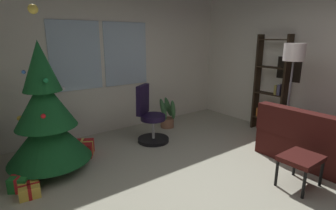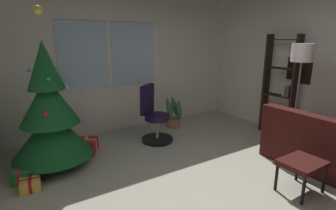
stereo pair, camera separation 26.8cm
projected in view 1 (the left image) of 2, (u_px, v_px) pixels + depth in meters
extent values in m
cube|color=#A7A590|center=(227.00, 191.00, 3.25)|extent=(4.90, 5.60, 0.10)
cube|color=silver|center=(119.00, 61.00, 5.10)|extent=(4.90, 0.10, 2.74)
cube|color=silver|center=(76.00, 56.00, 4.53)|extent=(0.90, 0.03, 1.20)
cube|color=silver|center=(126.00, 54.00, 5.10)|extent=(0.90, 0.03, 1.20)
cube|color=silver|center=(332.00, 65.00, 4.34)|extent=(0.10, 5.60, 2.74)
cube|color=black|center=(294.00, 71.00, 4.81)|extent=(0.02, 0.26, 0.42)
cube|color=black|center=(283.00, 68.00, 4.97)|extent=(0.02, 0.22, 0.41)
cube|color=#39120F|center=(335.00, 154.00, 3.71)|extent=(0.95, 2.01, 0.41)
cube|color=#39120F|center=(327.00, 132.00, 3.39)|extent=(0.22, 2.01, 0.42)
cube|color=#39120F|center=(278.00, 118.00, 4.37)|extent=(0.93, 0.15, 0.20)
cube|color=#39120F|center=(301.00, 158.00, 3.19)|extent=(0.49, 0.40, 0.06)
cylinder|color=black|center=(304.00, 185.00, 2.98)|extent=(0.04, 0.04, 0.35)
cylinder|color=black|center=(321.00, 174.00, 3.23)|extent=(0.04, 0.04, 0.35)
cylinder|color=black|center=(277.00, 173.00, 3.25)|extent=(0.04, 0.04, 0.35)
cylinder|color=black|center=(295.00, 163.00, 3.50)|extent=(0.04, 0.04, 0.35)
cylinder|color=#4C331E|center=(52.00, 164.00, 3.67)|extent=(0.12, 0.12, 0.16)
cone|color=#144E23|center=(49.00, 137.00, 3.57)|extent=(1.11, 1.11, 0.66)
cone|color=#144E23|center=(44.00, 103.00, 3.45)|extent=(0.80, 0.80, 0.66)
cone|color=#144E23|center=(40.00, 66.00, 3.33)|extent=(0.49, 0.49, 0.66)
sphere|color=red|center=(43.00, 116.00, 3.17)|extent=(0.06, 0.06, 0.06)
sphere|color=gold|center=(20.00, 118.00, 3.51)|extent=(0.07, 0.07, 0.07)
sphere|color=silver|center=(63.00, 89.00, 3.59)|extent=(0.06, 0.06, 0.06)
sphere|color=blue|center=(24.00, 72.00, 3.24)|extent=(0.05, 0.05, 0.05)
sphere|color=#1E8C4C|center=(46.00, 80.00, 3.20)|extent=(0.06, 0.06, 0.06)
sphere|color=#F2D14C|center=(33.00, 9.00, 3.16)|extent=(0.12, 0.12, 0.12)
cube|color=red|center=(82.00, 149.00, 4.12)|extent=(0.46, 0.45, 0.22)
cube|color=#EAD84C|center=(82.00, 149.00, 4.12)|extent=(0.32, 0.21, 0.23)
cube|color=#EAD84C|center=(82.00, 149.00, 4.12)|extent=(0.19, 0.30, 0.23)
cube|color=#1E722D|center=(22.00, 182.00, 3.20)|extent=(0.33, 0.35, 0.18)
cube|color=red|center=(22.00, 182.00, 3.20)|extent=(0.21, 0.16, 0.19)
cube|color=red|center=(22.00, 182.00, 3.20)|extent=(0.18, 0.25, 0.19)
cube|color=gold|center=(29.00, 190.00, 3.06)|extent=(0.25, 0.26, 0.14)
cube|color=#B21919|center=(29.00, 190.00, 3.06)|extent=(0.06, 0.25, 0.15)
cube|color=#B21919|center=(29.00, 190.00, 3.06)|extent=(0.24, 0.06, 0.15)
cylinder|color=black|center=(153.00, 140.00, 4.69)|extent=(0.56, 0.56, 0.06)
cylinder|color=#B2B2B7|center=(153.00, 128.00, 4.63)|extent=(0.05, 0.05, 0.39)
cylinder|color=black|center=(153.00, 117.00, 4.59)|extent=(0.44, 0.44, 0.09)
cube|color=black|center=(143.00, 100.00, 4.57)|extent=(0.38, 0.30, 0.52)
cube|color=black|center=(285.00, 87.00, 4.77)|extent=(0.18, 0.04, 1.88)
cube|color=black|center=(257.00, 83.00, 5.24)|extent=(0.18, 0.04, 1.88)
cube|color=black|center=(267.00, 119.00, 5.18)|extent=(0.18, 0.56, 0.02)
cube|color=black|center=(270.00, 94.00, 5.05)|extent=(0.18, 0.56, 0.02)
cube|color=black|center=(272.00, 67.00, 4.92)|extent=(0.18, 0.56, 0.02)
cube|color=black|center=(275.00, 40.00, 4.79)|extent=(0.18, 0.56, 0.02)
cube|color=#A92729|center=(278.00, 116.00, 5.00)|extent=(0.13, 0.07, 0.18)
cube|color=navy|center=(275.00, 116.00, 5.06)|extent=(0.13, 0.06, 0.16)
cube|color=beige|center=(271.00, 114.00, 5.12)|extent=(0.15, 0.07, 0.18)
cube|color=#2D6A32|center=(267.00, 114.00, 5.17)|extent=(0.16, 0.07, 0.18)
cube|color=#772D6B|center=(263.00, 114.00, 5.24)|extent=(0.17, 0.06, 0.14)
cube|color=#BE6925|center=(260.00, 112.00, 5.31)|extent=(0.14, 0.08, 0.18)
cube|color=#45425C|center=(281.00, 90.00, 4.86)|extent=(0.17, 0.06, 0.20)
cube|color=olive|center=(277.00, 90.00, 4.92)|extent=(0.16, 0.05, 0.18)
cylinder|color=slate|center=(284.00, 144.00, 4.55)|extent=(0.28, 0.28, 0.03)
cylinder|color=slate|center=(288.00, 104.00, 4.37)|extent=(0.03, 0.03, 1.42)
cylinder|color=white|center=(294.00, 52.00, 4.15)|extent=(0.33, 0.33, 0.28)
cylinder|color=#946148|center=(167.00, 123.00, 5.43)|extent=(0.28, 0.28, 0.19)
ellipsoid|color=#366539|center=(163.00, 109.00, 5.26)|extent=(0.17, 0.23, 0.46)
ellipsoid|color=#366539|center=(168.00, 107.00, 5.46)|extent=(0.26, 0.17, 0.46)
ellipsoid|color=#366539|center=(165.00, 109.00, 5.41)|extent=(0.18, 0.14, 0.37)
ellipsoid|color=#366539|center=(173.00, 110.00, 5.31)|extent=(0.16, 0.15, 0.40)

